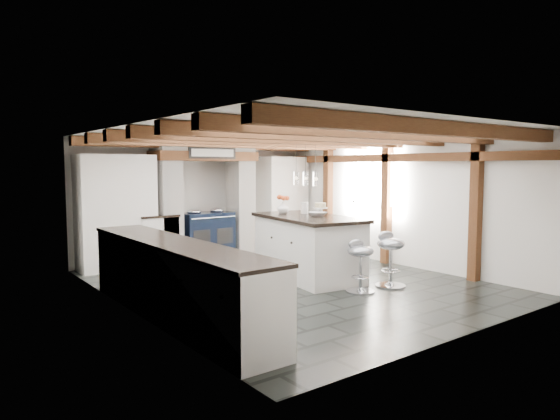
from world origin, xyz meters
TOP-DOWN VIEW (x-y plane):
  - ground at (0.00, 0.00)m, footprint 6.00×6.00m
  - room_shell at (-0.61, 1.42)m, footprint 6.00×6.03m
  - range_cooker at (0.00, 2.68)m, footprint 1.00×0.63m
  - kitchen_island at (0.48, 0.16)m, footprint 1.34×2.16m
  - bar_stool_near at (1.05, -1.07)m, footprint 0.47×0.47m
  - bar_stool_far at (0.45, -1.04)m, footprint 0.43×0.43m

SIDE VIEW (x-z plane):
  - ground at x=0.00m, z-range 0.00..0.00m
  - range_cooker at x=0.00m, z-range -0.03..0.96m
  - bar_stool_far at x=0.45m, z-range 0.09..0.85m
  - kitchen_island at x=0.48m, z-range -0.16..1.18m
  - bar_stool_near at x=1.05m, z-range 0.10..0.93m
  - room_shell at x=-0.61m, z-range -1.93..4.07m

